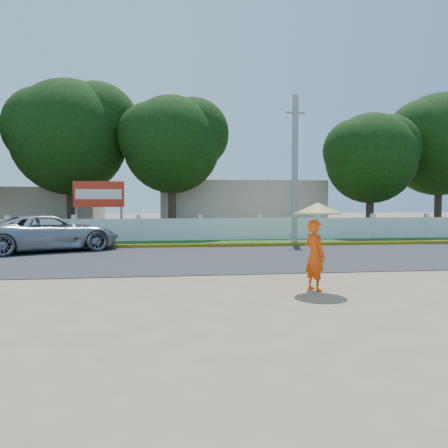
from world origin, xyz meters
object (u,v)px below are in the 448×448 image
Objects in this scene: monk_with_parasol at (316,233)px; utility_pole at (295,170)px; billboard at (99,197)px; vehicle at (51,233)px.

utility_pole is at bearing 75.89° from monk_with_parasol.
monk_with_parasol is 15.02m from billboard.
billboard is (-9.27, 2.90, -1.26)m from utility_pole.
vehicle is at bearing -102.59° from billboard.
vehicle is at bearing -169.16° from utility_pole.
billboard is at bearing 116.21° from monk_with_parasol.
vehicle is at bearing 131.99° from monk_with_parasol.
vehicle is 5.20m from billboard.
billboard reaches higher than monk_with_parasol.
monk_with_parasol is at bearing -63.79° from billboard.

